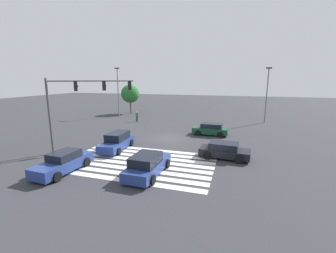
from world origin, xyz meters
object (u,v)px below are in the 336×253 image
(car_5, at_px, (64,162))
(traffic_signal_mast, at_px, (81,97))
(car_2, at_px, (148,165))
(car_0, at_px, (117,141))
(car_1, at_px, (224,151))
(street_light_pole_a, at_px, (118,88))
(car_3, at_px, (211,129))
(tree_corner_a, at_px, (130,94))
(street_light_pole_b, at_px, (267,90))
(pedestrian, at_px, (137,116))

(car_5, bearing_deg, traffic_signal_mast, -155.55)
(car_2, height_order, car_5, car_2)
(car_0, bearing_deg, traffic_signal_mast, -75.09)
(car_1, distance_m, street_light_pole_a, 26.40)
(car_3, height_order, tree_corner_a, tree_corner_a)
(traffic_signal_mast, relative_size, street_light_pole_b, 0.80)
(pedestrian, relative_size, street_light_pole_a, 0.19)
(tree_corner_a, bearing_deg, car_0, -66.62)
(car_3, distance_m, car_5, 16.67)
(car_5, bearing_deg, car_0, 173.47)
(car_0, relative_size, car_1, 1.13)
(car_1, relative_size, car_3, 1.02)
(pedestrian, height_order, tree_corner_a, tree_corner_a)
(car_1, distance_m, car_5, 12.58)
(traffic_signal_mast, relative_size, tree_corner_a, 1.19)
(car_0, xyz_separation_m, car_5, (-0.95, -5.91, -0.06))
(car_1, relative_size, car_2, 0.89)
(car_2, xyz_separation_m, street_light_pole_b, (9.80, 23.11, 4.23))
(traffic_signal_mast, distance_m, car_1, 13.61)
(car_2, xyz_separation_m, tree_corner_a, (-14.17, 25.78, 3.13))
(pedestrian, height_order, street_light_pole_b, street_light_pole_b)
(traffic_signal_mast, bearing_deg, car_0, -26.23)
(car_3, relative_size, tree_corner_a, 0.75)
(car_0, height_order, tree_corner_a, tree_corner_a)
(car_0, xyz_separation_m, pedestrian, (-4.32, 13.66, 0.14))
(car_0, height_order, pedestrian, car_0)
(street_light_pole_a, height_order, tree_corner_a, street_light_pole_a)
(car_0, bearing_deg, car_2, 43.75)
(street_light_pole_a, bearing_deg, tree_corner_a, 81.54)
(car_5, bearing_deg, street_light_pole_b, 149.78)
(car_3, distance_m, tree_corner_a, 21.59)
(traffic_signal_mast, height_order, street_light_pole_a, street_light_pole_a)
(car_5, height_order, street_light_pole_a, street_light_pole_a)
(car_2, bearing_deg, street_light_pole_a, 34.69)
(car_2, xyz_separation_m, car_5, (-5.95, -1.34, -0.03))
(car_1, bearing_deg, pedestrian, 141.65)
(car_5, xyz_separation_m, tree_corner_a, (-8.22, 27.12, 3.16))
(pedestrian, xyz_separation_m, street_light_pole_b, (19.12, 4.89, 4.06))
(traffic_signal_mast, bearing_deg, street_light_pole_a, 65.07)
(traffic_signal_mast, distance_m, car_5, 6.81)
(street_light_pole_a, bearing_deg, car_2, -56.41)
(street_light_pole_a, bearing_deg, street_light_pole_b, 2.23)
(car_5, distance_m, pedestrian, 19.85)
(traffic_signal_mast, bearing_deg, car_2, -69.28)
(car_2, bearing_deg, car_1, -43.08)
(car_3, distance_m, street_light_pole_a, 20.33)
(car_5, xyz_separation_m, street_light_pole_b, (15.75, 24.45, 4.26))
(car_1, height_order, car_2, car_2)
(car_1, height_order, pedestrian, pedestrian)
(car_3, bearing_deg, traffic_signal_mast, 42.71)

